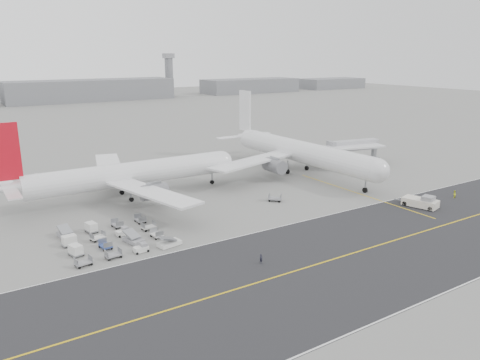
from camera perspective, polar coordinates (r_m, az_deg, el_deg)
ground at (r=87.59m, az=3.00°, el=-5.52°), size 700.00×700.00×0.00m
taxiway at (r=78.13m, az=13.81°, el=-8.59°), size 220.00×59.00×0.03m
horizon_buildings at (r=337.17m, az=-19.22°, el=9.05°), size 520.00×28.00×28.00m
control_tower at (r=363.35m, az=-8.64°, el=12.66°), size 7.00×7.00×31.25m
airliner_a at (r=105.25m, az=-13.68°, el=0.65°), size 53.55×52.98×18.48m
airliner_b at (r=125.70m, az=7.17°, el=3.51°), size 57.73×58.43×20.14m
pushback_tug at (r=104.33m, az=21.21°, el=-2.52°), size 5.09×9.25×2.61m
jet_bridge at (r=142.04m, az=13.73°, el=4.02°), size 17.50×6.18×6.53m
gse_cluster at (r=82.81m, az=-14.91°, el=-7.29°), size 23.84×23.19×1.89m
stray_dolly at (r=101.66m, az=4.28°, el=-2.59°), size 3.21×3.24×1.74m
ground_crew_a at (r=71.99m, az=2.58°, el=-9.58°), size 0.59×0.41×1.56m
ground_crew_b at (r=113.75m, az=24.65°, el=-1.58°), size 0.87×0.69×1.73m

